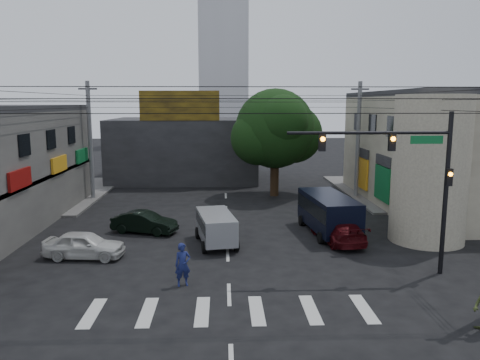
{
  "coord_description": "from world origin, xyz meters",
  "views": [
    {
      "loc": [
        -0.21,
        -20.66,
        7.57
      ],
      "look_at": [
        0.7,
        4.0,
        3.47
      ],
      "focal_mm": 35.0,
      "sensor_mm": 36.0,
      "label": 1
    }
  ],
  "objects": [
    {
      "name": "tower_distant",
      "position": [
        0.0,
        70.0,
        22.0
      ],
      "size": [
        9.0,
        9.0,
        44.0
      ],
      "primitive_type": "cube",
      "color": "silver",
      "rests_on": "ground"
    },
    {
      "name": "navy_van",
      "position": [
        5.91,
        5.65,
        1.12
      ],
      "size": [
        6.08,
        3.34,
        2.25
      ],
      "primitive_type": null,
      "rotation": [
        0.0,
        0.0,
        1.68
      ],
      "color": "black",
      "rests_on": "ground"
    },
    {
      "name": "traffic_officer",
      "position": [
        -1.91,
        -2.0,
        0.91
      ],
      "size": [
        0.91,
        0.81,
        1.83
      ],
      "primitive_type": "imported",
      "rotation": [
        0.0,
        0.0,
        0.29
      ],
      "color": "#171D51",
      "rests_on": "ground"
    },
    {
      "name": "ground",
      "position": [
        0.0,
        0.0,
        0.0
      ],
      "size": [
        160.0,
        160.0,
        0.0
      ],
      "primitive_type": "plane",
      "color": "black",
      "rests_on": "ground"
    },
    {
      "name": "sidewalk_far_right",
      "position": [
        18.0,
        18.0,
        0.07
      ],
      "size": [
        16.0,
        16.0,
        0.15
      ],
      "primitive_type": "cube",
      "color": "#514F4C",
      "rests_on": "ground"
    },
    {
      "name": "utility_pole_far_right",
      "position": [
        10.5,
        16.0,
        4.6
      ],
      "size": [
        0.32,
        0.32,
        9.2
      ],
      "primitive_type": "cylinder",
      "color": "#59595B",
      "rests_on": "ground"
    },
    {
      "name": "sidewalk_far_left",
      "position": [
        -18.0,
        18.0,
        0.07
      ],
      "size": [
        16.0,
        16.0,
        0.15
      ],
      "primitive_type": "cube",
      "color": "#514F4C",
      "rests_on": "ground"
    },
    {
      "name": "building_right",
      "position": [
        18.0,
        13.0,
        4.0
      ],
      "size": [
        14.0,
        18.0,
        8.0
      ],
      "primitive_type": "cube",
      "color": "gray",
      "rests_on": "ground"
    },
    {
      "name": "corner_column",
      "position": [
        11.0,
        4.0,
        4.0
      ],
      "size": [
        4.0,
        4.0,
        8.0
      ],
      "primitive_type": "cylinder",
      "color": "gray",
      "rests_on": "ground"
    },
    {
      "name": "silver_minivan",
      "position": [
        -0.61,
        3.68,
        0.85
      ],
      "size": [
        4.54,
        3.02,
        1.71
      ],
      "primitive_type": null,
      "rotation": [
        0.0,
        0.0,
        1.75
      ],
      "color": "gray",
      "rests_on": "ground"
    },
    {
      "name": "utility_pole_far_left",
      "position": [
        -10.5,
        16.0,
        4.6
      ],
      "size": [
        0.32,
        0.32,
        9.2
      ],
      "primitive_type": "cylinder",
      "color": "#59595B",
      "rests_on": "ground"
    },
    {
      "name": "street_tree",
      "position": [
        4.0,
        17.0,
        5.47
      ],
      "size": [
        6.4,
        6.4,
        8.7
      ],
      "color": "black",
      "rests_on": "ground"
    },
    {
      "name": "white_compact",
      "position": [
        -7.05,
        1.73,
        0.67
      ],
      "size": [
        2.33,
        4.21,
        1.33
      ],
      "primitive_type": "imported",
      "rotation": [
        0.0,
        0.0,
        1.47
      ],
      "color": "silver",
      "rests_on": "ground"
    },
    {
      "name": "billboard",
      "position": [
        -4.0,
        21.1,
        7.3
      ],
      "size": [
        7.0,
        0.3,
        2.6
      ],
      "primitive_type": "cube",
      "color": "olive",
      "rests_on": "building_far"
    },
    {
      "name": "maroon_sedan",
      "position": [
        6.08,
        3.97,
        0.67
      ],
      "size": [
        3.18,
        5.15,
        1.34
      ],
      "primitive_type": "imported",
      "rotation": [
        0.0,
        0.0,
        3.29
      ],
      "color": "#3D080C",
      "rests_on": "ground"
    },
    {
      "name": "dark_sedan",
      "position": [
        -4.84,
        6.14,
        0.63
      ],
      "size": [
        3.57,
        4.61,
        1.26
      ],
      "primitive_type": "imported",
      "rotation": [
        0.0,
        0.0,
        1.26
      ],
      "color": "black",
      "rests_on": "ground"
    },
    {
      "name": "traffic_gantry",
      "position": [
        7.82,
        -1.0,
        4.83
      ],
      "size": [
        7.1,
        0.35,
        7.2
      ],
      "color": "black",
      "rests_on": "ground"
    },
    {
      "name": "building_far",
      "position": [
        -4.0,
        26.0,
        3.0
      ],
      "size": [
        14.0,
        10.0,
        6.0
      ],
      "primitive_type": "cube",
      "color": "#232326",
      "rests_on": "ground"
    }
  ]
}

